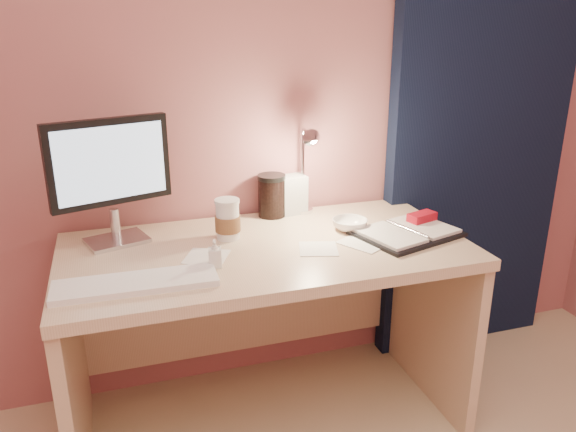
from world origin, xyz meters
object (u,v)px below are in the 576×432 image
object	(u,v)px
keyboard	(136,283)
product_box	(292,194)
planner	(408,231)
dark_jar	(272,198)
desk	(262,295)
bowl	(350,224)
lotion_bottle	(215,253)
coffee_cup	(228,220)
desk_lamp	(313,162)
monitor	(109,170)

from	to	relation	value
keyboard	product_box	xyz separation A→B (m)	(0.65, 0.49, 0.07)
planner	dark_jar	bearing A→B (deg)	123.77
desk	bowl	bearing A→B (deg)	-2.63
keyboard	lotion_bottle	bearing A→B (deg)	16.45
coffee_cup	lotion_bottle	bearing A→B (deg)	-111.59
lotion_bottle	bowl	bearing A→B (deg)	17.84
planner	dark_jar	xyz separation A→B (m)	(-0.42, 0.35, 0.06)
dark_jar	product_box	xyz separation A→B (m)	(0.09, 0.01, 0.00)
keyboard	coffee_cup	size ratio (longest dim) A/B	3.25
planner	product_box	xyz separation A→B (m)	(-0.33, 0.36, 0.06)
desk_lamp	desk	bearing A→B (deg)	-145.28
desk	keyboard	distance (m)	0.57
desk	product_box	bearing A→B (deg)	50.37
planner	coffee_cup	distance (m)	0.66
monitor	product_box	distance (m)	0.72
keyboard	lotion_bottle	world-z (taller)	lotion_bottle
planner	lotion_bottle	bearing A→B (deg)	168.69
monitor	product_box	world-z (taller)	monitor
coffee_cup	planner	bearing A→B (deg)	-14.51
desk	bowl	world-z (taller)	bowl
keyboard	product_box	world-z (taller)	product_box
keyboard	coffee_cup	xyz separation A→B (m)	(0.34, 0.30, 0.06)
lotion_bottle	desk_lamp	xyz separation A→B (m)	(0.45, 0.33, 0.18)
monitor	coffee_cup	bearing A→B (deg)	-29.21
product_box	bowl	bearing A→B (deg)	-67.09
desk	bowl	distance (m)	0.42
coffee_cup	lotion_bottle	size ratio (longest dim) A/B	1.62
desk	monitor	xyz separation A→B (m)	(-0.49, 0.12, 0.49)
desk	lotion_bottle	xyz separation A→B (m)	(-0.20, -0.19, 0.27)
coffee_cup	bowl	distance (m)	0.46
planner	lotion_bottle	xyz separation A→B (m)	(-0.72, -0.06, 0.03)
monitor	planner	world-z (taller)	monitor
lotion_bottle	dark_jar	bearing A→B (deg)	53.39
lotion_bottle	dark_jar	size ratio (longest dim) A/B	0.59
lotion_bottle	dark_jar	world-z (taller)	dark_jar
desk	planner	xyz separation A→B (m)	(0.52, -0.13, 0.24)
keyboard	dark_jar	bearing A→B (deg)	42.03
monitor	lotion_bottle	xyz separation A→B (m)	(0.29, -0.31, -0.22)
desk	planner	distance (m)	0.59
desk_lamp	monitor	bearing A→B (deg)	-173.35
keyboard	bowl	size ratio (longest dim) A/B	3.65
desk	lotion_bottle	bearing A→B (deg)	-136.78
monitor	lotion_bottle	size ratio (longest dim) A/B	4.88
monitor	bowl	distance (m)	0.88
desk	planner	bearing A→B (deg)	-13.64
planner	product_box	distance (m)	0.49
dark_jar	coffee_cup	bearing A→B (deg)	-139.43
desk_lamp	dark_jar	bearing A→B (deg)	154.85
monitor	lotion_bottle	world-z (taller)	monitor
monitor	desk_lamp	distance (m)	0.74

